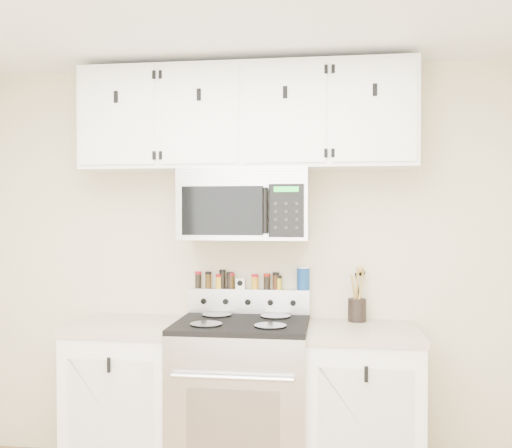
{
  "coord_description": "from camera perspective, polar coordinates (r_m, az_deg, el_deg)",
  "views": [
    {
      "loc": [
        0.5,
        -1.83,
        1.57
      ],
      "look_at": [
        0.08,
        1.45,
        1.51
      ],
      "focal_mm": 40.0,
      "sensor_mm": 36.0,
      "label": 1
    }
  ],
  "objects": [
    {
      "name": "spice_jar_4",
      "position": [
        3.62,
        -2.62,
        -5.63
      ],
      "size": [
        0.04,
        0.04,
        0.1
      ],
      "color": "black",
      "rests_on": "range"
    },
    {
      "name": "spice_jar_3",
      "position": [
        3.62,
        -3.38,
        -5.5
      ],
      "size": [
        0.04,
        0.04,
        0.12
      ],
      "color": "black",
      "rests_on": "range"
    },
    {
      "name": "range",
      "position": [
        3.47,
        -1.38,
        -17.22
      ],
      "size": [
        0.76,
        0.65,
        1.1
      ],
      "color": "#B7B7BA",
      "rests_on": "floor"
    },
    {
      "name": "salt_canister",
      "position": [
        3.56,
        4.75,
        -5.41
      ],
      "size": [
        0.08,
        0.08,
        0.15
      ],
      "color": "navy",
      "rests_on": "range"
    },
    {
      "name": "spice_jar_9",
      "position": [
        3.58,
        2.29,
        -5.86
      ],
      "size": [
        0.04,
        0.04,
        0.09
      ],
      "color": "gold",
      "rests_on": "range"
    },
    {
      "name": "back_wall",
      "position": [
        3.62,
        -0.62,
        -4.08
      ],
      "size": [
        3.5,
        0.01,
        2.5
      ],
      "primitive_type": "cube",
      "color": "beige",
      "rests_on": "floor"
    },
    {
      "name": "spice_jar_7",
      "position": [
        3.58,
        1.09,
        -5.75
      ],
      "size": [
        0.04,
        0.04,
        0.1
      ],
      "color": "black",
      "rests_on": "range"
    },
    {
      "name": "spice_jar_8",
      "position": [
        3.58,
        2.0,
        -5.69
      ],
      "size": [
        0.04,
        0.04,
        0.11
      ],
      "color": "#40210F",
      "rests_on": "range"
    },
    {
      "name": "utensil_crock",
      "position": [
        3.54,
        10.07,
        -8.29
      ],
      "size": [
        0.11,
        0.11,
        0.32
      ],
      "color": "black",
      "rests_on": "base_cabinet_right"
    },
    {
      "name": "spice_jar_0",
      "position": [
        3.66,
        -5.81,
        -5.55
      ],
      "size": [
        0.04,
        0.04,
        0.11
      ],
      "color": "black",
      "rests_on": "range"
    },
    {
      "name": "spice_jar_5",
      "position": [
        3.62,
        -2.5,
        -5.66
      ],
      "size": [
        0.04,
        0.04,
        0.1
      ],
      "color": "#3D290E",
      "rests_on": "range"
    },
    {
      "name": "spice_jar_1",
      "position": [
        3.64,
        -4.8,
        -5.58
      ],
      "size": [
        0.04,
        0.04,
        0.1
      ],
      "color": "#422C0F",
      "rests_on": "range"
    },
    {
      "name": "base_cabinet_left",
      "position": [
        3.66,
        -12.54,
        -16.67
      ],
      "size": [
        0.64,
        0.62,
        0.92
      ],
      "color": "white",
      "rests_on": "floor"
    },
    {
      "name": "base_cabinet_right",
      "position": [
        3.46,
        10.6,
        -17.69
      ],
      "size": [
        0.64,
        0.62,
        0.92
      ],
      "color": "white",
      "rests_on": "floor"
    },
    {
      "name": "upper_cabinets",
      "position": [
        3.49,
        -1.01,
        10.55
      ],
      "size": [
        2.0,
        0.35,
        0.62
      ],
      "color": "white",
      "rests_on": "back_wall"
    },
    {
      "name": "microwave",
      "position": [
        3.42,
        -1.06,
        1.99
      ],
      "size": [
        0.76,
        0.44,
        0.42
      ],
      "color": "#9E9EA3",
      "rests_on": "back_wall"
    },
    {
      "name": "spice_jar_2",
      "position": [
        3.63,
        -3.67,
        -5.73
      ],
      "size": [
        0.04,
        0.04,
        0.09
      ],
      "color": "gold",
      "rests_on": "range"
    },
    {
      "name": "kitchen_timer",
      "position": [
        3.61,
        -1.56,
        -5.96
      ],
      "size": [
        0.06,
        0.05,
        0.07
      ],
      "primitive_type": "cube",
      "rotation": [
        0.0,
        0.0,
        0.05
      ],
      "color": "white",
      "rests_on": "range"
    },
    {
      "name": "spice_jar_6",
      "position": [
        3.59,
        -0.12,
        -5.78
      ],
      "size": [
        0.04,
        0.04,
        0.09
      ],
      "color": "orange",
      "rests_on": "range"
    }
  ]
}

